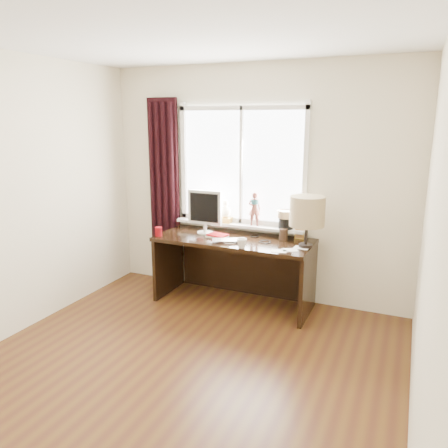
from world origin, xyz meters
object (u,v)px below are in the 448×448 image
at_px(mug, 242,243).
at_px(monitor, 205,209).
at_px(laptop, 229,240).
at_px(table_lamp, 307,212).
at_px(desk, 237,257).
at_px(red_cup, 159,232).

bearing_deg(mug, monitor, 147.81).
height_order(laptop, table_lamp, table_lamp).
distance_m(mug, monitor, 0.73).
bearing_deg(desk, monitor, -176.23).
bearing_deg(desk, laptop, -88.64).
xyz_separation_m(mug, red_cup, (-1.01, 0.06, -0.00)).
bearing_deg(table_lamp, desk, 172.53).
distance_m(monitor, table_lamp, 1.18).
height_order(desk, table_lamp, table_lamp).
bearing_deg(red_cup, mug, -3.49).
distance_m(laptop, table_lamp, 0.87).
height_order(mug, red_cup, mug).
bearing_deg(laptop, mug, -65.65).
bearing_deg(red_cup, laptop, 7.01).
height_order(red_cup, monitor, monitor).
height_order(laptop, monitor, monitor).
distance_m(mug, red_cup, 1.01).
xyz_separation_m(mug, monitor, (-0.59, 0.37, 0.23)).
distance_m(laptop, red_cup, 0.81).
relative_size(mug, monitor, 0.21).
relative_size(red_cup, monitor, 0.21).
bearing_deg(monitor, laptop, -28.56).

